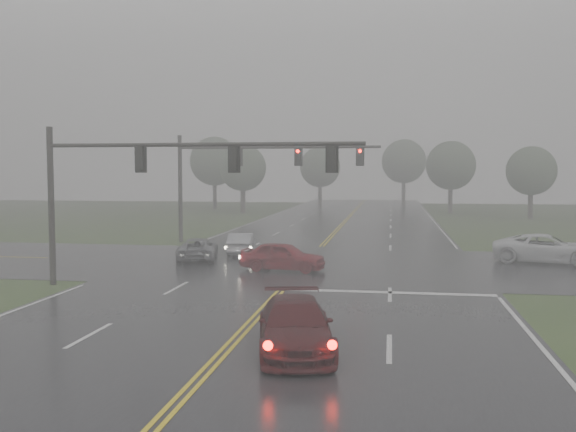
% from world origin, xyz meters
% --- Properties ---
extents(ground, '(180.00, 180.00, 0.00)m').
position_xyz_m(ground, '(0.00, 0.00, 0.00)').
color(ground, '#2B411C').
rests_on(ground, ground).
extents(main_road, '(18.00, 160.00, 0.02)m').
position_xyz_m(main_road, '(0.00, 20.00, 0.00)').
color(main_road, black).
rests_on(main_road, ground).
extents(cross_street, '(120.00, 14.00, 0.02)m').
position_xyz_m(cross_street, '(0.00, 22.00, 0.00)').
color(cross_street, black).
rests_on(cross_street, ground).
extents(stop_bar, '(8.50, 0.50, 0.01)m').
position_xyz_m(stop_bar, '(4.50, 14.40, 0.00)').
color(stop_bar, silver).
rests_on(stop_bar, ground).
extents(sedan_maroon, '(2.93, 5.21, 1.43)m').
position_xyz_m(sedan_maroon, '(1.93, 5.29, 0.00)').
color(sedan_maroon, '#390A0D').
rests_on(sedan_maroon, ground).
extents(sedan_red, '(4.45, 2.23, 1.45)m').
position_xyz_m(sedan_red, '(-0.81, 19.50, 0.00)').
color(sedan_red, maroon).
rests_on(sedan_red, ground).
extents(sedan_silver, '(1.87, 4.12, 1.31)m').
position_xyz_m(sedan_silver, '(-4.29, 25.23, 0.00)').
color(sedan_silver, '#9B9DA2').
rests_on(sedan_silver, ground).
extents(car_grey, '(2.99, 4.81, 1.24)m').
position_xyz_m(car_grey, '(-6.16, 22.46, 0.00)').
color(car_grey, '#595B61').
rests_on(car_grey, ground).
extents(pickup_white, '(6.05, 3.76, 1.56)m').
position_xyz_m(pickup_white, '(12.89, 24.39, 0.00)').
color(pickup_white, silver).
rests_on(pickup_white, ground).
extents(signal_gantry_near, '(13.81, 0.30, 6.93)m').
position_xyz_m(signal_gantry_near, '(-5.87, 14.08, 4.91)').
color(signal_gantry_near, black).
rests_on(signal_gantry_near, ground).
extents(signal_gantry_far, '(14.16, 0.38, 7.52)m').
position_xyz_m(signal_gantry_far, '(-5.78, 31.51, 5.31)').
color(signal_gantry_far, black).
rests_on(signal_gantry_far, ground).
extents(tree_nw_a, '(5.60, 5.60, 8.22)m').
position_xyz_m(tree_nw_a, '(-13.00, 62.81, 5.40)').
color(tree_nw_a, '#342722').
rests_on(tree_nw_a, ground).
extents(tree_ne_a, '(5.87, 5.87, 8.62)m').
position_xyz_m(tree_ne_a, '(11.54, 66.90, 5.67)').
color(tree_ne_a, '#342722').
rests_on(tree_ne_a, ground).
extents(tree_n_mid, '(5.77, 5.77, 8.47)m').
position_xyz_m(tree_n_mid, '(-5.53, 79.10, 5.57)').
color(tree_n_mid, '#342722').
rests_on(tree_n_mid, ground).
extents(tree_e_near, '(5.21, 5.21, 7.65)m').
position_xyz_m(tree_e_near, '(19.16, 59.33, 5.03)').
color(tree_e_near, '#342722').
rests_on(tree_e_near, ground).
extents(tree_nw_b, '(6.55, 6.55, 9.62)m').
position_xyz_m(tree_nw_b, '(-18.80, 71.11, 6.33)').
color(tree_nw_b, '#342722').
rests_on(tree_nw_b, ground).
extents(tree_n_far, '(6.70, 6.70, 9.85)m').
position_xyz_m(tree_n_far, '(6.39, 87.00, 6.48)').
color(tree_n_far, '#342722').
rests_on(tree_n_far, ground).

